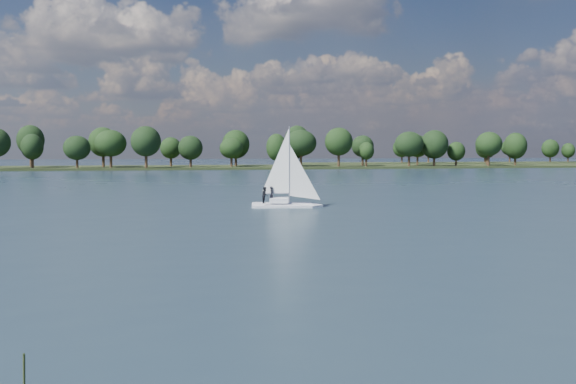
# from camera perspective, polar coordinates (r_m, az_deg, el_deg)

# --- Properties ---
(ground) EXTENTS (700.00, 700.00, 0.00)m
(ground) POSITION_cam_1_polar(r_m,az_deg,el_deg) (123.05, -6.23, 0.62)
(ground) COLOR #233342
(ground) RESTS_ON ground
(far_shore) EXTENTS (660.00, 40.00, 1.50)m
(far_shore) POSITION_cam_1_polar(r_m,az_deg,el_deg) (234.71, -8.77, 2.09)
(far_shore) COLOR black
(far_shore) RESTS_ON ground
(far_shore_back) EXTENTS (220.00, 30.00, 1.40)m
(far_shore_back) POSITION_cam_1_polar(r_m,az_deg,el_deg) (330.33, 19.73, 2.39)
(far_shore_back) COLOR black
(far_shore_back) RESTS_ON ground
(sailboat) EXTENTS (7.74, 3.28, 9.87)m
(sailboat) POSITION_cam_1_polar(r_m,az_deg,el_deg) (74.42, -0.47, 0.72)
(sailboat) COLOR white
(sailboat) RESTS_ON ground
(treeline) EXTENTS (563.23, 74.16, 18.32)m
(treeline) POSITION_cam_1_polar(r_m,az_deg,el_deg) (230.18, -8.55, 4.08)
(treeline) COLOR black
(treeline) RESTS_ON ground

